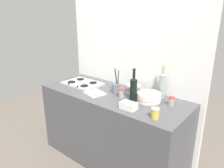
% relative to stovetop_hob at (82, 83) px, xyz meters
% --- Properties ---
extents(ground_plane, '(6.00, 6.00, 0.00)m').
position_rel_stovetop_hob_xyz_m(ground_plane, '(0.52, -0.01, -0.91)').
color(ground_plane, '#6B6056').
rests_on(ground_plane, ground).
extents(counter_block, '(1.80, 0.70, 0.90)m').
position_rel_stovetop_hob_xyz_m(counter_block, '(0.52, -0.01, -0.46)').
color(counter_block, '#4C4C51').
rests_on(counter_block, ground).
extents(backsplash_panel, '(1.90, 0.06, 2.14)m').
position_rel_stovetop_hob_xyz_m(backsplash_panel, '(0.52, 0.37, 0.16)').
color(backsplash_panel, white).
rests_on(backsplash_panel, ground).
extents(stovetop_hob, '(0.49, 0.35, 0.04)m').
position_rel_stovetop_hob_xyz_m(stovetop_hob, '(0.00, 0.00, 0.00)').
color(stovetop_hob, '#B2B2B7').
rests_on(stovetop_hob, counter_block).
extents(plate_stack, '(0.26, 0.26, 0.09)m').
position_rel_stovetop_hob_xyz_m(plate_stack, '(0.95, 0.08, 0.03)').
color(plate_stack, silver).
rests_on(plate_stack, counter_block).
extents(wine_bottle_leftmost, '(0.08, 0.08, 0.37)m').
position_rel_stovetop_hob_xyz_m(wine_bottle_leftmost, '(1.01, 0.26, 0.13)').
color(wine_bottle_leftmost, gray).
rests_on(wine_bottle_leftmost, counter_block).
extents(wine_bottle_mid_left, '(0.08, 0.08, 0.35)m').
position_rel_stovetop_hob_xyz_m(wine_bottle_mid_left, '(0.82, -0.02, 0.13)').
color(wine_bottle_mid_left, black).
rests_on(wine_bottle_mid_left, counter_block).
extents(mixing_bowl, '(0.17, 0.17, 0.09)m').
position_rel_stovetop_hob_xyz_m(mixing_bowl, '(0.68, 0.19, 0.03)').
color(mixing_bowl, white).
rests_on(mixing_bowl, counter_block).
extents(butter_dish, '(0.16, 0.11, 0.07)m').
position_rel_stovetop_hob_xyz_m(butter_dish, '(0.90, -0.23, 0.02)').
color(butter_dish, white).
rests_on(butter_dish, counter_block).
extents(utensil_crock, '(0.09, 0.09, 0.29)m').
position_rel_stovetop_hob_xyz_m(utensil_crock, '(0.53, 0.04, 0.05)').
color(utensil_crock, slate).
rests_on(utensil_crock, counter_block).
extents(condiment_jar_front, '(0.07, 0.07, 0.10)m').
position_rel_stovetop_hob_xyz_m(condiment_jar_front, '(1.20, -0.24, 0.04)').
color(condiment_jar_front, gold).
rests_on(condiment_jar_front, counter_block).
extents(condiment_jar_rear, '(0.06, 0.06, 0.09)m').
position_rel_stovetop_hob_xyz_m(condiment_jar_rear, '(1.19, 0.11, 0.03)').
color(condiment_jar_rear, '#9E998C').
rests_on(condiment_jar_rear, counter_block).
extents(condiment_jar_spare, '(0.06, 0.06, 0.10)m').
position_rel_stovetop_hob_xyz_m(condiment_jar_spare, '(0.67, -0.04, 0.04)').
color(condiment_jar_spare, '#9E998C').
rests_on(condiment_jar_spare, counter_block).
extents(cutting_board, '(0.24, 0.23, 0.02)m').
position_rel_stovetop_hob_xyz_m(cutting_board, '(0.37, -0.15, -0.00)').
color(cutting_board, silver).
rests_on(cutting_board, counter_block).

